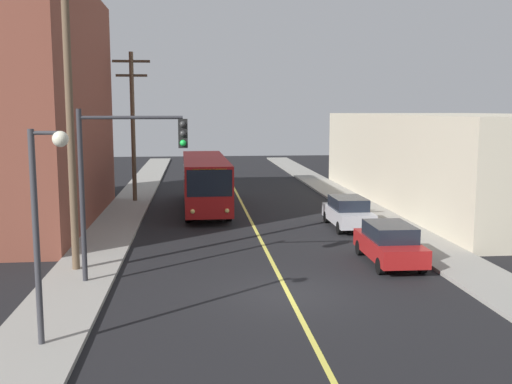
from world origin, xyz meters
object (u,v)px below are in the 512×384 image
object	(u,v)px
city_bus	(205,180)
parked_car_silver	(348,212)
traffic_signal_left_corner	(126,163)
street_lamp_left	(44,206)
utility_pole_mid	(133,120)
parked_car_red	(389,243)
utility_pole_near	(69,99)

from	to	relation	value
city_bus	parked_car_silver	xyz separation A→B (m)	(7.28, -6.71, -0.98)
parked_car_silver	traffic_signal_left_corner	xyz separation A→B (m)	(-10.25, -8.97, 3.46)
street_lamp_left	utility_pole_mid	bearing A→B (deg)	90.48
parked_car_red	utility_pole_mid	xyz separation A→B (m)	(-11.65, 17.07, 4.63)
street_lamp_left	traffic_signal_left_corner	bearing A→B (deg)	76.03
city_bus	parked_car_red	size ratio (longest dim) A/B	2.76
parked_car_silver	utility_pole_near	distance (m)	15.48
street_lamp_left	utility_pole_near	bearing A→B (deg)	95.81
parked_car_red	utility_pole_near	world-z (taller)	utility_pole_near
utility_pole_near	traffic_signal_left_corner	size ratio (longest dim) A/B	1.94
traffic_signal_left_corner	street_lamp_left	distance (m)	5.89
city_bus	street_lamp_left	world-z (taller)	street_lamp_left
utility_pole_near	traffic_signal_left_corner	world-z (taller)	utility_pole_near
city_bus	parked_car_red	world-z (taller)	city_bus
city_bus	parked_car_red	bearing A→B (deg)	-63.16
utility_pole_near	traffic_signal_left_corner	distance (m)	3.49
parked_car_silver	street_lamp_left	xyz separation A→B (m)	(-11.67, -14.66, 2.90)
parked_car_silver	utility_pole_mid	size ratio (longest dim) A/B	0.46
utility_pole_near	street_lamp_left	world-z (taller)	utility_pole_near
city_bus	traffic_signal_left_corner	xyz separation A→B (m)	(-2.97, -15.68, 2.49)
street_lamp_left	parked_car_red	bearing A→B (deg)	32.88
parked_car_silver	utility_pole_near	world-z (taller)	utility_pole_near
utility_pole_mid	street_lamp_left	size ratio (longest dim) A/B	1.76
city_bus	parked_car_silver	world-z (taller)	city_bus
city_bus	parked_car_red	distance (m)	15.69
parked_car_silver	utility_pole_mid	xyz separation A→B (m)	(-11.87, 9.82, 4.63)
traffic_signal_left_corner	utility_pole_near	bearing A→B (deg)	142.84
parked_car_silver	utility_pole_mid	bearing A→B (deg)	140.41
traffic_signal_left_corner	street_lamp_left	bearing A→B (deg)	-103.97
parked_car_silver	street_lamp_left	world-z (taller)	street_lamp_left
parked_car_red	traffic_signal_left_corner	world-z (taller)	traffic_signal_left_corner
parked_car_silver	street_lamp_left	bearing A→B (deg)	-128.52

